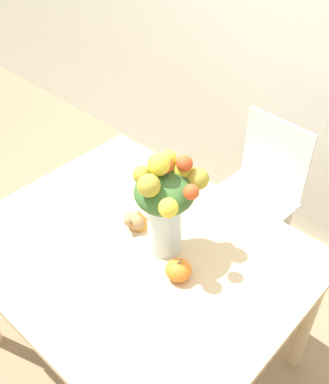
{
  "coord_description": "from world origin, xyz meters",
  "views": [
    {
      "loc": [
        0.91,
        -0.81,
        2.06
      ],
      "look_at": [
        0.08,
        0.08,
        1.03
      ],
      "focal_mm": 42.0,
      "sensor_mm": 36.0,
      "label": 1
    }
  ],
  "objects_px": {
    "turkey_figurine": "(137,219)",
    "flower_vase": "(166,201)",
    "dining_chair_near_window": "(256,196)",
    "pumpkin": "(179,270)"
  },
  "relations": [
    {
      "from": "dining_chair_near_window",
      "to": "turkey_figurine",
      "type": "bearing_deg",
      "value": -93.54
    },
    {
      "from": "flower_vase",
      "to": "turkey_figurine",
      "type": "xyz_separation_m",
      "value": [
        -0.16,
        0.0,
        -0.2
      ]
    },
    {
      "from": "flower_vase",
      "to": "dining_chair_near_window",
      "type": "bearing_deg",
      "value": 94.85
    },
    {
      "from": "flower_vase",
      "to": "pumpkin",
      "type": "xyz_separation_m",
      "value": [
        0.14,
        -0.08,
        -0.2
      ]
    },
    {
      "from": "flower_vase",
      "to": "dining_chair_near_window",
      "type": "distance_m",
      "value": 0.96
    },
    {
      "from": "turkey_figurine",
      "to": "flower_vase",
      "type": "bearing_deg",
      "value": -1.51
    },
    {
      "from": "flower_vase",
      "to": "pumpkin",
      "type": "bearing_deg",
      "value": -30.34
    },
    {
      "from": "flower_vase",
      "to": "pumpkin",
      "type": "height_order",
      "value": "flower_vase"
    },
    {
      "from": "flower_vase",
      "to": "turkey_figurine",
      "type": "relative_size",
      "value": 3.5
    },
    {
      "from": "pumpkin",
      "to": "turkey_figurine",
      "type": "height_order",
      "value": "pumpkin"
    }
  ]
}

